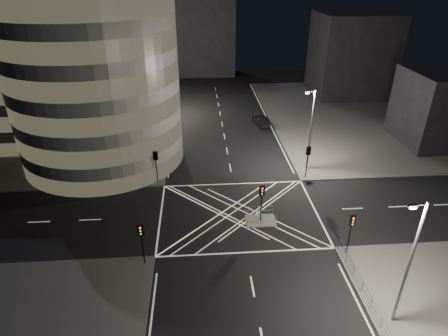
{
  "coord_description": "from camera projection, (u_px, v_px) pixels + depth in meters",
  "views": [
    {
      "loc": [
        -3.84,
        -31.49,
        22.32
      ],
      "look_at": [
        -1.21,
        4.43,
        3.0
      ],
      "focal_mm": 30.0,
      "sensor_mm": 36.0,
      "label": 1
    }
  ],
  "objects": [
    {
      "name": "traffic_signal_nl",
      "position": [
        142.0,
        237.0,
        30.55
      ],
      "size": [
        0.55,
        0.22,
        4.0
      ],
      "color": "black",
      "rests_on": "sidewalk_near_left"
    },
    {
      "name": "building_far_end",
      "position": [
        194.0,
        34.0,
        84.94
      ],
      "size": [
        18.0,
        8.0,
        18.0
      ],
      "primitive_type": "cube",
      "color": "black",
      "rests_on": "ground"
    },
    {
      "name": "street_lamp_right_near",
      "position": [
        409.0,
        262.0,
        24.16
      ],
      "size": [
        1.25,
        0.25,
        10.0
      ],
      "color": "slate",
      "rests_on": "sidewalk_near_right"
    },
    {
      "name": "tree_c",
      "position": [
        152.0,
        106.0,
        54.02
      ],
      "size": [
        4.34,
        4.34,
        7.09
      ],
      "color": "black",
      "rests_on": "sidewalk_far_left"
    },
    {
      "name": "building_right_near",
      "position": [
        441.0,
        108.0,
        52.04
      ],
      "size": [
        10.0,
        10.0,
        10.0
      ],
      "primitive_type": "cube",
      "color": "black",
      "rests_on": "sidewalk_far_right"
    },
    {
      "name": "central_island",
      "position": [
        260.0,
        221.0,
        37.25
      ],
      "size": [
        3.0,
        2.0,
        0.15
      ],
      "primitive_type": "cube",
      "color": "slate",
      "rests_on": "ground"
    },
    {
      "name": "traffic_signal_fr",
      "position": [
        308.0,
        156.0,
        43.64
      ],
      "size": [
        0.55,
        0.22,
        4.0
      ],
      "color": "black",
      "rests_on": "sidewalk_far_right"
    },
    {
      "name": "tree_d",
      "position": [
        155.0,
        91.0,
        59.13
      ],
      "size": [
        4.98,
        4.98,
        7.79
      ],
      "color": "black",
      "rests_on": "sidewalk_far_left"
    },
    {
      "name": "ground",
      "position": [
        239.0,
        213.0,
        38.48
      ],
      "size": [
        120.0,
        120.0,
        0.0
      ],
      "primitive_type": "plane",
      "color": "black",
      "rests_on": "ground"
    },
    {
      "name": "street_lamp_right_far",
      "position": [
        310.0,
        128.0,
        44.38
      ],
      "size": [
        1.25,
        0.25,
        10.0
      ],
      "color": "slate",
      "rests_on": "sidewalk_far_right"
    },
    {
      "name": "railing_island_north",
      "position": [
        259.0,
        210.0,
        37.75
      ],
      "size": [
        2.8,
        0.06,
        1.1
      ],
      "primitive_type": "cube",
      "color": "slate",
      "rests_on": "central_island"
    },
    {
      "name": "tree_e",
      "position": [
        158.0,
        83.0,
        64.56
      ],
      "size": [
        3.94,
        3.94,
        6.86
      ],
      "color": "black",
      "rests_on": "sidewalk_far_left"
    },
    {
      "name": "sedan",
      "position": [
        261.0,
        121.0,
        59.75
      ],
      "size": [
        2.4,
        4.74,
        1.49
      ],
      "primitive_type": "imported",
      "rotation": [
        0.0,
        0.0,
        3.33
      ],
      "color": "black",
      "rests_on": "ground"
    },
    {
      "name": "sidewalk_far_right",
      "position": [
        390.0,
        115.0,
        64.04
      ],
      "size": [
        42.0,
        42.0,
        0.15
      ],
      "primitive_type": "cube",
      "color": "#494744",
      "rests_on": "ground"
    },
    {
      "name": "tree_b",
      "position": [
        147.0,
        120.0,
        48.69
      ],
      "size": [
        4.26,
        4.26,
        7.16
      ],
      "color": "black",
      "rests_on": "sidewalk_far_left"
    },
    {
      "name": "traffic_signal_fl",
      "position": [
        156.0,
        161.0,
        42.51
      ],
      "size": [
        0.55,
        0.22,
        4.0
      ],
      "color": "black",
      "rests_on": "sidewalk_far_left"
    },
    {
      "name": "office_block_rear",
      "position": [
        96.0,
        37.0,
        68.7
      ],
      "size": [
        24.0,
        16.0,
        22.0
      ],
      "primitive_type": "cube",
      "color": "gray",
      "rests_on": "sidewalk_far_left"
    },
    {
      "name": "railing_island_south",
      "position": [
        262.0,
        221.0,
        36.16
      ],
      "size": [
        2.8,
        0.06,
        1.1
      ],
      "primitive_type": "cube",
      "color": "slate",
      "rests_on": "central_island"
    },
    {
      "name": "traffic_signal_nr",
      "position": [
        351.0,
        227.0,
        31.69
      ],
      "size": [
        0.55,
        0.22,
        4.0
      ],
      "color": "black",
      "rests_on": "sidewalk_near_right"
    },
    {
      "name": "railing_near_right",
      "position": [
        367.0,
        295.0,
        28.0
      ],
      "size": [
        0.06,
        11.7,
        1.1
      ],
      "primitive_type": "cube",
      "color": "slate",
      "rests_on": "sidewalk_near_right"
    },
    {
      "name": "building_right_far",
      "position": [
        352.0,
        54.0,
        71.7
      ],
      "size": [
        14.0,
        12.0,
        15.0
      ],
      "primitive_type": "cube",
      "color": "black",
      "rests_on": "sidewalk_far_right"
    },
    {
      "name": "office_tower_curved",
      "position": [
        63.0,
        54.0,
        47.62
      ],
      "size": [
        30.0,
        29.0,
        27.2
      ],
      "color": "gray",
      "rests_on": "sidewalk_far_left"
    },
    {
      "name": "street_lamp_left_near",
      "position": [
        153.0,
        123.0,
        45.8
      ],
      "size": [
        1.25,
        0.25,
        10.0
      ],
      "color": "slate",
      "rests_on": "sidewalk_far_left"
    },
    {
      "name": "traffic_signal_island",
      "position": [
        262.0,
        197.0,
        35.91
      ],
      "size": [
        0.55,
        0.22,
        4.0
      ],
      "color": "black",
      "rests_on": "central_island"
    },
    {
      "name": "tree_a",
      "position": [
        142.0,
        140.0,
        43.52
      ],
      "size": [
        4.63,
        4.63,
        7.15
      ],
      "color": "black",
      "rests_on": "sidewalk_far_left"
    },
    {
      "name": "sidewalk_far_left",
      "position": [
        42.0,
        124.0,
        60.3
      ],
      "size": [
        42.0,
        42.0,
        0.15
      ],
      "primitive_type": "cube",
      "color": "#494744",
      "rests_on": "ground"
    },
    {
      "name": "street_lamp_left_far",
      "position": [
        163.0,
        83.0,
        61.62
      ],
      "size": [
        1.25,
        0.25,
        10.0
      ],
      "color": "slate",
      "rests_on": "sidewalk_far_left"
    }
  ]
}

